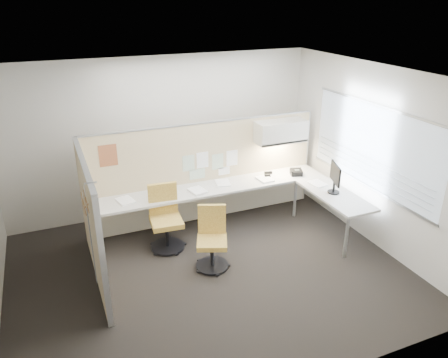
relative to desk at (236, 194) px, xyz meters
name	(u,v)px	position (x,y,z in m)	size (l,w,h in m)	color
floor	(209,272)	(-0.93, -1.13, -0.61)	(5.50, 4.50, 0.01)	black
ceiling	(206,77)	(-0.93, -1.13, 2.20)	(5.50, 4.50, 0.01)	white
wall_back	(162,137)	(-0.93, 1.12, 0.80)	(5.50, 0.02, 2.80)	beige
wall_front	(297,277)	(-0.93, -3.38, 0.80)	(5.50, 0.02, 2.80)	beige
wall_right	(373,156)	(1.82, -1.13, 0.80)	(0.02, 4.50, 2.80)	beige
window_pane	(373,147)	(1.79, -1.13, 0.95)	(0.01, 2.80, 1.30)	#9CAAB5
partition_back	(205,172)	(-0.38, 0.47, 0.27)	(4.10, 0.06, 1.75)	beige
partition_left	(91,223)	(-2.43, -0.63, 0.27)	(0.06, 2.20, 1.75)	beige
desk	(236,194)	(0.00, 0.00, 0.00)	(4.00, 2.07, 0.73)	beige
overhead_bin	(281,132)	(0.97, 0.26, 0.91)	(0.90, 0.36, 0.38)	beige
task_light_strip	(280,143)	(0.97, 0.26, 0.70)	(0.60, 0.06, 0.02)	#FFEABF
pinned_papers	(210,164)	(-0.30, 0.44, 0.43)	(1.01, 0.00, 0.47)	#8CBF8C
poster	(108,156)	(-1.98, 0.44, 0.82)	(0.28, 0.00, 0.35)	orange
chair_left	(166,220)	(-1.29, -0.20, -0.13)	(0.53, 0.54, 1.01)	black
chair_right	(212,240)	(-0.82, -0.97, -0.18)	(0.55, 0.57, 0.91)	black
monitor	(335,177)	(1.37, -0.84, 0.41)	(0.19, 0.45, 0.49)	black
phone	(296,172)	(1.20, 0.05, 0.18)	(0.26, 0.25, 0.12)	black
stapler	(268,173)	(0.76, 0.28, 0.15)	(0.14, 0.04, 0.05)	black
tape_dispenser	(267,176)	(0.68, 0.15, 0.16)	(0.10, 0.06, 0.06)	black
coat_hook	(87,212)	(-2.51, -1.40, 0.82)	(0.18, 0.42, 1.29)	silver
paper_stack_0	(125,201)	(-1.83, 0.16, 0.14)	(0.23, 0.30, 0.02)	white
paper_stack_1	(159,194)	(-1.28, 0.20, 0.14)	(0.23, 0.30, 0.02)	white
paper_stack_2	(197,191)	(-0.67, 0.04, 0.15)	(0.23, 0.30, 0.04)	white
paper_stack_3	(223,183)	(-0.15, 0.21, 0.14)	(0.23, 0.30, 0.02)	white
paper_stack_4	(265,179)	(0.59, 0.07, 0.14)	(0.23, 0.30, 0.03)	white
paper_stack_5	(317,183)	(1.33, -0.43, 0.14)	(0.23, 0.30, 0.02)	white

